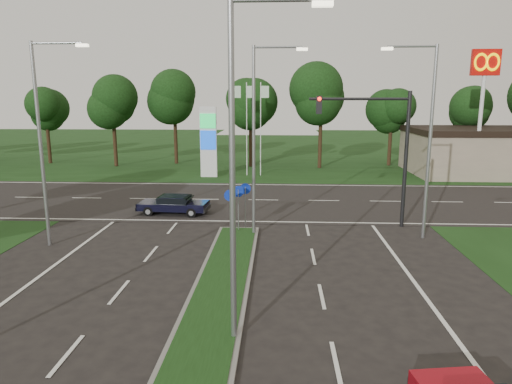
{
  "coord_description": "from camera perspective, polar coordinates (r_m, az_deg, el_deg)",
  "views": [
    {
      "loc": [
        2.0,
        -5.57,
        6.58
      ],
      "look_at": [
        0.91,
        15.91,
        2.2
      ],
      "focal_mm": 32.0,
      "sensor_mm": 36.0,
      "label": 1
    }
  ],
  "objects": [
    {
      "name": "streetlight_median_near",
      "position": [
        11.71,
        -2.02,
        4.14
      ],
      "size": [
        2.53,
        0.22,
        9.0
      ],
      "color": "gray",
      "rests_on": "ground"
    },
    {
      "name": "streetlight_median_far",
      "position": [
        21.64,
        0.24,
        7.53
      ],
      "size": [
        2.53,
        0.22,
        9.0
      ],
      "color": "gray",
      "rests_on": "ground"
    },
    {
      "name": "gas_pylon",
      "position": [
        39.19,
        -5.65,
        6.5
      ],
      "size": [
        5.8,
        1.26,
        8.0
      ],
      "color": "silver",
      "rests_on": "ground"
    },
    {
      "name": "traffic_signal",
      "position": [
        24.21,
        15.37,
        6.54
      ],
      "size": [
        5.1,
        0.42,
        7.0
      ],
      "color": "black",
      "rests_on": "ground"
    },
    {
      "name": "verge_far",
      "position": [
        60.96,
        1.0,
        5.31
      ],
      "size": [
        160.0,
        50.0,
        0.02
      ],
      "primitive_type": "cube",
      "color": "black",
      "rests_on": "ground"
    },
    {
      "name": "cross_road",
      "position": [
        30.36,
        -0.95,
        -1.01
      ],
      "size": [
        160.0,
        12.0,
        0.02
      ],
      "primitive_type": "cube",
      "color": "black",
      "rests_on": "ground"
    },
    {
      "name": "mcdonalds_sign",
      "position": [
        40.83,
        26.62,
        12.3
      ],
      "size": [
        2.2,
        0.47,
        10.4
      ],
      "color": "silver",
      "rests_on": "ground"
    },
    {
      "name": "streetlight_left_far",
      "position": [
        22.16,
        -24.98,
        6.56
      ],
      "size": [
        2.53,
        0.22,
        9.0
      ],
      "color": "gray",
      "rests_on": "ground"
    },
    {
      "name": "median_kerb",
      "position": [
        11.75,
        -8.0,
        -22.31
      ],
      "size": [
        2.0,
        26.0,
        0.12
      ],
      "primitive_type": "cube",
      "color": "slate",
      "rests_on": "ground"
    },
    {
      "name": "streetlight_right_far",
      "position": [
        22.67,
        20.51,
        6.99
      ],
      "size": [
        2.53,
        0.22,
        9.0
      ],
      "rotation": [
        0.0,
        0.0,
        3.14
      ],
      "color": "gray",
      "rests_on": "ground"
    },
    {
      "name": "treeline_far",
      "position": [
        45.54,
        0.51,
        11.83
      ],
      "size": [
        6.0,
        6.0,
        9.9
      ],
      "color": "black",
      "rests_on": "ground"
    },
    {
      "name": "navy_sedan",
      "position": [
        26.99,
        -10.24,
        -1.51
      ],
      "size": [
        4.08,
        1.93,
        1.09
      ],
      "rotation": [
        0.0,
        0.0,
        1.49
      ],
      "color": "black",
      "rests_on": "ground"
    },
    {
      "name": "median_signs",
      "position": [
        22.59,
        -2.25,
        -0.94
      ],
      "size": [
        1.16,
        1.76,
        2.38
      ],
      "color": "gray",
      "rests_on": "ground"
    },
    {
      "name": "commercial_building",
      "position": [
        46.36,
        28.53,
        4.45
      ],
      "size": [
        16.0,
        9.0,
        4.0
      ],
      "primitive_type": "cube",
      "color": "gray",
      "rests_on": "ground"
    }
  ]
}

